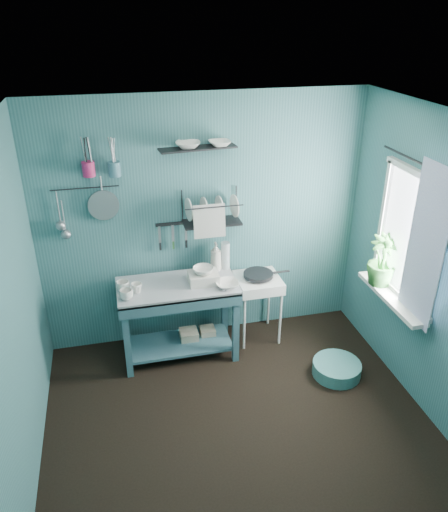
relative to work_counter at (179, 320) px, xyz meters
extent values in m
plane|color=black|center=(0.34, -1.14, -0.40)|extent=(3.20, 3.20, 0.00)
plane|color=silver|center=(0.34, -1.14, 2.10)|extent=(3.20, 3.20, 0.00)
plane|color=#336568|center=(0.34, 0.36, 0.85)|extent=(3.20, 0.00, 3.20)
plane|color=#336568|center=(0.34, -2.64, 0.85)|extent=(3.20, 0.00, 3.20)
plane|color=#336568|center=(-1.26, -1.14, 0.85)|extent=(0.00, 3.00, 3.00)
plane|color=#336568|center=(1.94, -1.14, 0.85)|extent=(0.00, 3.00, 3.00)
cube|color=#305865|center=(0.00, 0.00, 0.00)|extent=(1.20, 0.71, 0.80)
imported|color=silver|center=(-0.48, -0.16, 0.45)|extent=(0.12, 0.12, 0.10)
imported|color=silver|center=(-0.38, -0.06, 0.45)|extent=(0.14, 0.14, 0.09)
imported|color=silver|center=(-0.50, 0.00, 0.45)|extent=(0.17, 0.17, 0.10)
cube|color=beige|center=(0.25, -0.02, 0.45)|extent=(0.28, 0.22, 0.10)
imported|color=silver|center=(0.25, -0.02, 0.53)|extent=(0.20, 0.19, 0.06)
imported|color=beige|center=(0.42, 0.20, 0.55)|extent=(0.11, 0.12, 0.30)
cylinder|color=#AAB9BE|center=(0.52, 0.22, 0.54)|extent=(0.09, 0.09, 0.28)
imported|color=silver|center=(0.45, -0.15, 0.43)|extent=(0.22, 0.22, 0.05)
cube|color=white|center=(0.84, 0.12, -0.05)|extent=(0.48, 0.48, 0.70)
cylinder|color=black|center=(0.84, 0.12, 0.34)|extent=(0.30, 0.30, 0.03)
cube|color=black|center=(0.02, 0.33, 0.88)|extent=(0.32, 0.02, 0.03)
cube|color=black|center=(0.39, 0.23, 1.05)|extent=(0.58, 0.32, 0.32)
cube|color=black|center=(0.28, 0.26, 1.62)|extent=(0.71, 0.25, 0.01)
imported|color=silver|center=(0.19, 0.26, 1.66)|extent=(0.25, 0.25, 0.05)
imported|color=silver|center=(0.48, 0.26, 1.67)|extent=(0.21, 0.21, 0.05)
cylinder|color=#B12057|center=(-0.69, 0.28, 1.49)|extent=(0.11, 0.11, 0.13)
cylinder|color=#396878|center=(-0.47, 0.28, 1.47)|extent=(0.11, 0.11, 0.13)
cylinder|color=#9EA1A5|center=(-0.60, 0.31, 1.14)|extent=(0.28, 0.03, 0.28)
cylinder|color=#9EA1A5|center=(-0.99, 0.32, 1.15)|extent=(0.01, 0.01, 0.30)
cylinder|color=#9EA1A5|center=(-0.96, 0.32, 1.06)|extent=(0.01, 0.01, 0.30)
cylinder|color=black|center=(-0.74, 0.33, 1.30)|extent=(0.60, 0.01, 0.01)
plane|color=white|center=(1.92, -0.69, 1.00)|extent=(0.00, 1.10, 1.10)
cube|color=white|center=(1.84, -0.69, 0.41)|extent=(0.16, 0.95, 0.04)
plane|color=white|center=(1.86, -0.99, 1.05)|extent=(0.00, 1.35, 1.35)
cylinder|color=black|center=(1.88, -0.69, 1.65)|extent=(0.02, 1.05, 0.02)
imported|color=#2A692A|center=(1.84, -0.47, 0.67)|extent=(0.32, 0.32, 0.49)
cube|color=gray|center=(0.10, 0.05, -0.29)|extent=(0.18, 0.18, 0.22)
cube|color=gray|center=(0.30, 0.08, -0.30)|extent=(0.15, 0.15, 0.20)
cylinder|color=teal|center=(1.40, -0.67, -0.34)|extent=(0.46, 0.46, 0.13)
camera|label=1|loc=(-0.51, -4.09, 2.75)|focal=35.00mm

